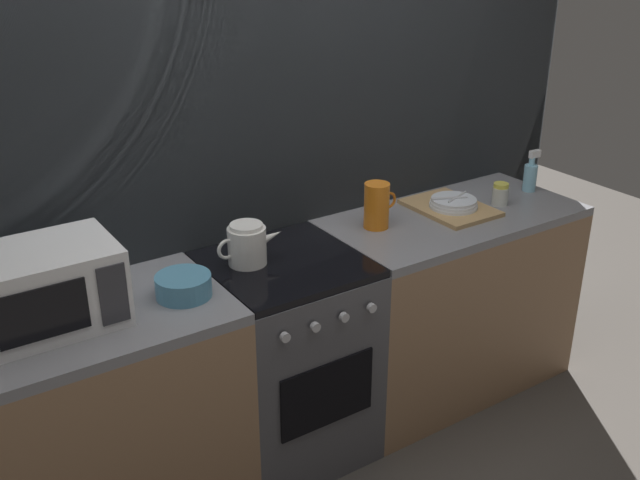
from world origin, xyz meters
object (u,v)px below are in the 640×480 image
at_px(stove_unit, 287,358).
at_px(pitcher, 377,205).
at_px(spray_bottle, 530,175).
at_px(mixing_bowl, 183,286).
at_px(microwave, 46,287).
at_px(kettle, 247,244).
at_px(spice_jar, 500,194).
at_px(dish_pile, 452,206).

xyz_separation_m(stove_unit, pitcher, (0.51, 0.08, 0.55)).
distance_m(stove_unit, spray_bottle, 1.51).
bearing_deg(stove_unit, mixing_bowl, -174.28).
xyz_separation_m(microwave, pitcher, (1.40, 0.06, -0.03)).
bearing_deg(pitcher, kettle, -178.88).
bearing_deg(mixing_bowl, pitcher, 7.21).
relative_size(microwave, spice_jar, 4.38).
distance_m(pitcher, spray_bottle, 0.91).
bearing_deg(spray_bottle, mixing_bowl, -177.82).
bearing_deg(dish_pile, spray_bottle, -1.54).
relative_size(dish_pile, spray_bottle, 1.97).
relative_size(stove_unit, spray_bottle, 4.43).
bearing_deg(stove_unit, pitcher, 8.51).
relative_size(microwave, pitcher, 2.30).
bearing_deg(pitcher, dish_pile, -5.14).
distance_m(mixing_bowl, dish_pile, 1.37).
bearing_deg(spray_bottle, microwave, -179.87).
xyz_separation_m(pitcher, dish_pile, (0.41, -0.04, -0.08)).
bearing_deg(kettle, mixing_bowl, -161.10).
height_order(microwave, spice_jar, microwave).
distance_m(dish_pile, spray_bottle, 0.50).
height_order(stove_unit, dish_pile, dish_pile).
height_order(dish_pile, spray_bottle, spray_bottle).
bearing_deg(spray_bottle, dish_pile, 178.46).
height_order(kettle, spice_jar, kettle).
bearing_deg(spice_jar, spray_bottle, 11.90).
xyz_separation_m(dish_pile, spray_bottle, (0.50, -0.01, 0.06)).
bearing_deg(kettle, pitcher, 1.12).
height_order(kettle, pitcher, pitcher).
bearing_deg(dish_pile, spice_jar, -15.96).
bearing_deg(dish_pile, stove_unit, -177.51).
xyz_separation_m(stove_unit, mixing_bowl, (-0.45, -0.04, 0.49)).
xyz_separation_m(mixing_bowl, spice_jar, (1.60, 0.02, 0.01)).
bearing_deg(spray_bottle, spice_jar, -168.10).
distance_m(kettle, spray_bottle, 1.55).
xyz_separation_m(kettle, dish_pile, (1.05, -0.02, -0.06)).
height_order(dish_pile, spice_jar, spice_jar).
bearing_deg(pitcher, stove_unit, -171.49).
bearing_deg(spice_jar, mixing_bowl, -179.43).
distance_m(mixing_bowl, spray_bottle, 1.87).
xyz_separation_m(stove_unit, dish_pile, (0.92, 0.04, 0.47)).
distance_m(stove_unit, kettle, 0.55).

